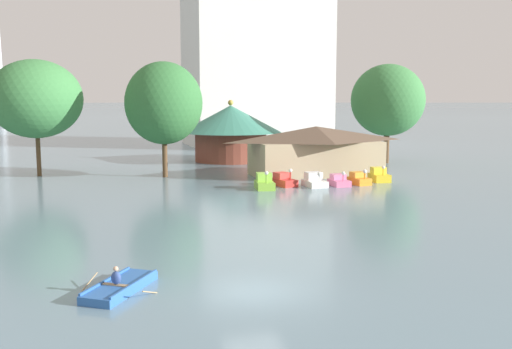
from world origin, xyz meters
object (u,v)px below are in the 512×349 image
at_px(pedal_boat_yellow, 379,176).
at_px(shoreline_tree_mid, 164,103).
at_px(rowboat_with_rower, 120,287).
at_px(background_building_block, 255,68).
at_px(pedal_boat_orange, 359,179).
at_px(pedal_boat_white, 314,181).
at_px(pedal_boat_lime, 264,183).
at_px(shoreline_tree_tall_left, 36,99).
at_px(green_roof_pavilion, 231,129).
at_px(pedal_boat_pink, 339,181).
at_px(shoreline_tree_right, 388,100).
at_px(pedal_boat_red, 283,180).
at_px(boathouse, 316,150).

distance_m(pedal_boat_yellow, shoreline_tree_mid, 22.81).
bearing_deg(rowboat_with_rower, background_building_block, 12.96).
bearing_deg(pedal_boat_orange, pedal_boat_white, -96.64).
distance_m(pedal_boat_lime, shoreline_tree_tall_left, 26.18).
bearing_deg(green_roof_pavilion, pedal_boat_orange, -75.15).
distance_m(rowboat_with_rower, pedal_boat_pink, 32.73).
bearing_deg(shoreline_tree_right, background_building_block, 102.56).
bearing_deg(background_building_block, rowboat_with_rower, -111.58).
xyz_separation_m(pedal_boat_red, boathouse, (5.83, 5.97, 2.22)).
relative_size(boathouse, green_roof_pavilion, 1.09).
bearing_deg(shoreline_tree_right, boathouse, -148.32).
height_order(pedal_boat_orange, pedal_boat_yellow, pedal_boat_yellow).
bearing_deg(background_building_block, pedal_boat_pink, -98.07).
bearing_deg(pedal_boat_red, pedal_boat_white, 49.85).
relative_size(shoreline_tree_mid, shoreline_tree_right, 0.96).
bearing_deg(green_roof_pavilion, pedal_boat_pink, -80.31).
bearing_deg(rowboat_with_rower, shoreline_tree_tall_left, 41.99).
relative_size(pedal_boat_red, background_building_block, 0.11).
bearing_deg(pedal_boat_yellow, rowboat_with_rower, -39.83).
distance_m(pedal_boat_white, green_roof_pavilion, 23.86).
height_order(shoreline_tree_tall_left, shoreline_tree_mid, shoreline_tree_tall_left).
bearing_deg(pedal_boat_orange, shoreline_tree_tall_left, -123.95).
xyz_separation_m(pedal_boat_orange, shoreline_tree_right, (11.78, 15.40, 7.36)).
distance_m(pedal_boat_lime, background_building_block, 51.24).
relative_size(pedal_boat_red, shoreline_tree_mid, 0.26).
bearing_deg(pedal_boat_red, green_roof_pavilion, 164.94).
xyz_separation_m(pedal_boat_yellow, boathouse, (-4.04, 6.26, 2.15)).
xyz_separation_m(pedal_boat_lime, pedal_boat_yellow, (12.19, 1.10, -0.01)).
xyz_separation_m(pedal_boat_pink, shoreline_tree_right, (13.96, 15.65, 7.41)).
xyz_separation_m(pedal_boat_lime, shoreline_tree_mid, (-7.32, 10.58, 7.02)).
distance_m(pedal_boat_white, pedal_boat_pink, 2.38).
bearing_deg(rowboat_with_rower, shoreline_tree_right, -7.22).
relative_size(shoreline_tree_tall_left, background_building_block, 0.46).
bearing_deg(shoreline_tree_tall_left, shoreline_tree_right, -0.01).
xyz_separation_m(boathouse, shoreline_tree_right, (13.06, 8.06, 5.14)).
xyz_separation_m(pedal_boat_white, pedal_boat_orange, (4.54, -0.04, -0.03)).
relative_size(pedal_boat_pink, shoreline_tree_tall_left, 0.19).
relative_size(shoreline_tree_mid, background_building_block, 0.45).
xyz_separation_m(pedal_boat_lime, shoreline_tree_right, (21.21, 15.42, 7.28)).
relative_size(green_roof_pavilion, shoreline_tree_right, 1.07).
bearing_deg(green_roof_pavilion, boathouse, -72.96).
xyz_separation_m(pedal_boat_white, background_building_block, (9.15, 47.58, 12.69)).
distance_m(pedal_boat_pink, boathouse, 7.98).
xyz_separation_m(green_roof_pavilion, shoreline_tree_tall_left, (-22.98, -8.15, 3.81)).
height_order(rowboat_with_rower, boathouse, boathouse).
bearing_deg(shoreline_tree_right, pedal_boat_yellow, -122.21).
distance_m(pedal_boat_red, pedal_boat_pink, 5.19).
height_order(pedal_boat_red, shoreline_tree_mid, shoreline_tree_mid).
xyz_separation_m(rowboat_with_rower, pedal_boat_orange, (23.98, 24.66, 0.27)).
bearing_deg(rowboat_with_rower, green_roof_pavilion, 14.34).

